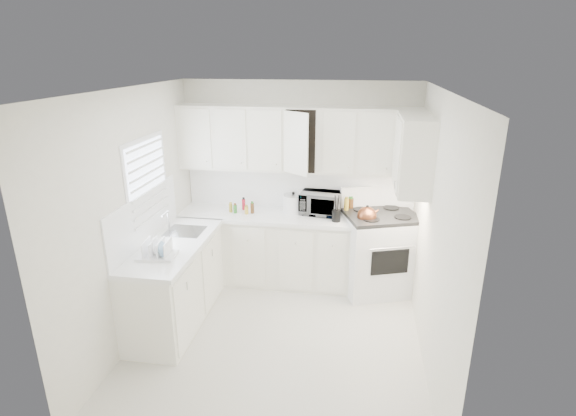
% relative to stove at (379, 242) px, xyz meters
% --- Properties ---
extents(floor, '(3.20, 3.20, 0.00)m').
position_rel_stove_xyz_m(floor, '(-1.07, -1.27, -0.66)').
color(floor, silver).
rests_on(floor, ground).
extents(ceiling, '(3.20, 3.20, 0.00)m').
position_rel_stove_xyz_m(ceiling, '(-1.07, -1.27, 1.94)').
color(ceiling, white).
rests_on(ceiling, ground).
extents(wall_back, '(3.00, 0.00, 3.00)m').
position_rel_stove_xyz_m(wall_back, '(-1.07, 0.33, 0.64)').
color(wall_back, white).
rests_on(wall_back, ground).
extents(wall_front, '(3.00, 0.00, 3.00)m').
position_rel_stove_xyz_m(wall_front, '(-1.07, -2.87, 0.64)').
color(wall_front, white).
rests_on(wall_front, ground).
extents(wall_left, '(0.00, 3.20, 3.20)m').
position_rel_stove_xyz_m(wall_left, '(-2.57, -1.27, 0.64)').
color(wall_left, white).
rests_on(wall_left, ground).
extents(wall_right, '(0.00, 3.20, 3.20)m').
position_rel_stove_xyz_m(wall_right, '(0.43, -1.27, 0.64)').
color(wall_right, white).
rests_on(wall_right, ground).
extents(window_blinds, '(0.06, 0.96, 1.06)m').
position_rel_stove_xyz_m(window_blinds, '(-2.55, -0.92, 0.89)').
color(window_blinds, white).
rests_on(window_blinds, wall_left).
extents(lower_cabinets_back, '(2.22, 0.60, 0.90)m').
position_rel_stove_xyz_m(lower_cabinets_back, '(-1.46, 0.03, -0.21)').
color(lower_cabinets_back, white).
rests_on(lower_cabinets_back, floor).
extents(lower_cabinets_left, '(0.60, 1.60, 0.90)m').
position_rel_stove_xyz_m(lower_cabinets_left, '(-2.27, -1.07, -0.21)').
color(lower_cabinets_left, white).
rests_on(lower_cabinets_left, floor).
extents(countertop_back, '(2.24, 0.64, 0.05)m').
position_rel_stove_xyz_m(countertop_back, '(-1.46, 0.02, 0.26)').
color(countertop_back, white).
rests_on(countertop_back, lower_cabinets_back).
extents(countertop_left, '(0.64, 1.62, 0.05)m').
position_rel_stove_xyz_m(countertop_left, '(-2.26, -1.07, 0.26)').
color(countertop_left, white).
rests_on(countertop_left, lower_cabinets_left).
extents(backsplash_back, '(2.98, 0.02, 0.55)m').
position_rel_stove_xyz_m(backsplash_back, '(-1.07, 0.32, 0.56)').
color(backsplash_back, white).
rests_on(backsplash_back, wall_back).
extents(backsplash_left, '(0.02, 1.60, 0.55)m').
position_rel_stove_xyz_m(backsplash_left, '(-2.56, -1.07, 0.56)').
color(backsplash_left, white).
rests_on(backsplash_left, wall_left).
extents(upper_cabinets_back, '(3.00, 0.33, 0.80)m').
position_rel_stove_xyz_m(upper_cabinets_back, '(-1.07, 0.17, 0.84)').
color(upper_cabinets_back, white).
rests_on(upper_cabinets_back, wall_back).
extents(upper_cabinets_right, '(0.33, 0.90, 0.80)m').
position_rel_stove_xyz_m(upper_cabinets_right, '(0.26, -0.45, 0.84)').
color(upper_cabinets_right, white).
rests_on(upper_cabinets_right, wall_right).
extents(sink, '(0.42, 0.38, 0.30)m').
position_rel_stove_xyz_m(sink, '(-2.26, -0.72, 0.41)').
color(sink, gray).
rests_on(sink, countertop_left).
extents(stove, '(1.05, 0.95, 1.33)m').
position_rel_stove_xyz_m(stove, '(0.00, 0.00, 0.00)').
color(stove, white).
rests_on(stove, floor).
extents(tea_kettle, '(0.37, 0.34, 0.27)m').
position_rel_stove_xyz_m(tea_kettle, '(-0.18, -0.16, 0.41)').
color(tea_kettle, brown).
rests_on(tea_kettle, stove).
extents(frying_pan, '(0.28, 0.44, 0.04)m').
position_rel_stove_xyz_m(frying_pan, '(0.18, 0.16, 0.30)').
color(frying_pan, black).
rests_on(frying_pan, stove).
extents(microwave, '(0.55, 0.35, 0.35)m').
position_rel_stove_xyz_m(microwave, '(-0.76, 0.14, 0.46)').
color(microwave, gray).
rests_on(microwave, countertop_back).
extents(rice_cooker, '(0.31, 0.31, 0.27)m').
position_rel_stove_xyz_m(rice_cooker, '(-1.12, 0.16, 0.42)').
color(rice_cooker, white).
rests_on(rice_cooker, countertop_back).
extents(paper_towel, '(0.12, 0.12, 0.27)m').
position_rel_stove_xyz_m(paper_towel, '(-1.03, 0.25, 0.42)').
color(paper_towel, white).
rests_on(paper_towel, countertop_back).
extents(utensil_crock, '(0.12, 0.12, 0.35)m').
position_rel_stove_xyz_m(utensil_crock, '(-0.55, -0.11, 0.46)').
color(utensil_crock, black).
rests_on(utensil_crock, countertop_back).
extents(dish_rack, '(0.40, 0.31, 0.20)m').
position_rel_stove_xyz_m(dish_rack, '(-2.29, -1.42, 0.39)').
color(dish_rack, white).
rests_on(dish_rack, countertop_left).
extents(spice_left_0, '(0.06, 0.06, 0.13)m').
position_rel_stove_xyz_m(spice_left_0, '(-1.92, 0.15, 0.35)').
color(spice_left_0, olive).
rests_on(spice_left_0, countertop_back).
extents(spice_left_1, '(0.06, 0.06, 0.13)m').
position_rel_stove_xyz_m(spice_left_1, '(-1.85, 0.06, 0.35)').
color(spice_left_1, '#2C7527').
rests_on(spice_left_1, countertop_back).
extents(spice_left_2, '(0.06, 0.06, 0.13)m').
position_rel_stove_xyz_m(spice_left_2, '(-1.77, 0.15, 0.35)').
color(spice_left_2, red).
rests_on(spice_left_2, countertop_back).
extents(spice_left_3, '(0.06, 0.06, 0.13)m').
position_rel_stove_xyz_m(spice_left_3, '(-1.70, 0.06, 0.35)').
color(spice_left_3, gold).
rests_on(spice_left_3, countertop_back).
extents(spice_left_4, '(0.06, 0.06, 0.13)m').
position_rel_stove_xyz_m(spice_left_4, '(-1.62, 0.15, 0.35)').
color(spice_left_4, brown).
rests_on(spice_left_4, countertop_back).
extents(sauce_right_0, '(0.06, 0.06, 0.19)m').
position_rel_stove_xyz_m(sauce_right_0, '(-0.49, 0.19, 0.38)').
color(sauce_right_0, red).
rests_on(sauce_right_0, countertop_back).
extents(sauce_right_1, '(0.06, 0.06, 0.19)m').
position_rel_stove_xyz_m(sauce_right_1, '(-0.44, 0.13, 0.38)').
color(sauce_right_1, gold).
rests_on(sauce_right_1, countertop_back).
extents(sauce_right_2, '(0.06, 0.06, 0.19)m').
position_rel_stove_xyz_m(sauce_right_2, '(-0.38, 0.19, 0.38)').
color(sauce_right_2, brown).
rests_on(sauce_right_2, countertop_back).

